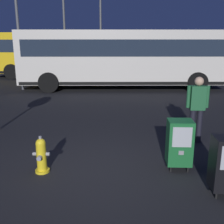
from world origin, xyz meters
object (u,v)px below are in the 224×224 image
street_light_near_right (100,9)px  newspaper_box_secondary (179,142)px  pedestrian (197,106)px  bus_near (122,56)px  street_light_far_left (17,15)px  bus_far (70,52)px  fire_hydrant (41,155)px  street_light_near_left (64,8)px

street_light_near_right → newspaper_box_secondary: bearing=-79.9°
street_light_near_right → pedestrian: bearing=-75.8°
bus_near → street_light_far_left: bearing=-176.1°
newspaper_box_secondary → bus_far: bearing=108.9°
fire_hydrant → street_light_near_right: bearing=90.0°
bus_near → street_light_near_right: size_ratio=1.31×
fire_hydrant → bus_far: bearing=98.1°
bus_near → street_light_near_left: street_light_near_left is taller
newspaper_box_secondary → bus_near: (-1.14, 9.50, 1.14)m
fire_hydrant → bus_far: bus_far is taller
fire_hydrant → pedestrian: pedestrian is taller
bus_near → bus_far: 5.52m
fire_hydrant → street_light_near_left: size_ratio=0.09×
pedestrian → street_light_near_right: (-3.43, 13.59, 3.67)m
street_light_far_left → pedestrian: bearing=-46.1°
street_light_near_right → street_light_near_left: bearing=-146.6°
bus_far → street_light_far_left: street_light_far_left is taller
bus_far → street_light_near_right: (1.99, 1.41, 2.91)m
bus_near → street_light_far_left: 5.61m
bus_near → street_light_near_right: street_light_near_right is taller
pedestrian → street_light_far_left: street_light_far_left is taller
bus_far → street_light_near_right: 3.80m
street_light_near_right → bus_near: bearing=-74.5°
street_light_near_left → street_light_far_left: size_ratio=1.26×
newspaper_box_secondary → bus_far: bus_far is taller
newspaper_box_secondary → street_light_near_left: size_ratio=0.13×
street_light_near_left → pedestrian: bearing=-64.7°
fire_hydrant → street_light_near_left: bearing=99.4°
fire_hydrant → street_light_near_right: (-0.00, 15.36, 4.27)m
street_light_near_right → street_light_far_left: street_light_near_right is taller
newspaper_box_secondary → pedestrian: bearing=64.9°
pedestrian → bus_near: bus_near is taller
bus_near → fire_hydrant: bearing=-101.8°
newspaper_box_secondary → street_light_near_left: bearing=110.2°
pedestrian → street_light_near_right: 14.49m
newspaper_box_secondary → bus_near: bus_near is taller
street_light_near_right → street_light_far_left: (-3.65, -6.23, -0.92)m
street_light_near_left → bus_near: bearing=-46.9°
fire_hydrant → street_light_near_left: 14.65m
pedestrian → bus_far: size_ratio=0.16×
newspaper_box_secondary → pedestrian: 1.74m
bus_far → bus_near: bearing=-46.4°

